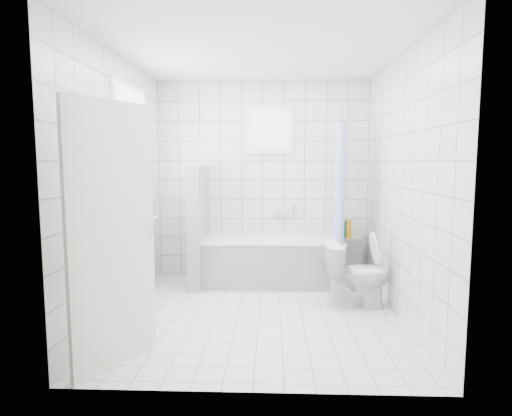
{
  "coord_description": "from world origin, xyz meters",
  "views": [
    {
      "loc": [
        0.13,
        -4.23,
        1.56
      ],
      "look_at": [
        -0.05,
        0.35,
        1.05
      ],
      "focal_mm": 30.0,
      "sensor_mm": 36.0,
      "label": 1
    }
  ],
  "objects": [
    {
      "name": "ground",
      "position": [
        0.0,
        0.0,
        0.0
      ],
      "size": [
        3.0,
        3.0,
        0.0
      ],
      "primitive_type": "plane",
      "color": "white",
      "rests_on": "ground"
    },
    {
      "name": "ceiling",
      "position": [
        0.0,
        0.0,
        2.6
      ],
      "size": [
        3.0,
        3.0,
        0.0
      ],
      "primitive_type": "plane",
      "rotation": [
        3.14,
        0.0,
        0.0
      ],
      "color": "white",
      "rests_on": "ground"
    },
    {
      "name": "wall_back",
      "position": [
        0.0,
        1.5,
        1.3
      ],
      "size": [
        2.8,
        0.02,
        2.6
      ],
      "primitive_type": "cube",
      "color": "white",
      "rests_on": "ground"
    },
    {
      "name": "wall_front",
      "position": [
        0.0,
        -1.5,
        1.3
      ],
      "size": [
        2.8,
        0.02,
        2.6
      ],
      "primitive_type": "cube",
      "color": "white",
      "rests_on": "ground"
    },
    {
      "name": "wall_left",
      "position": [
        -1.4,
        0.0,
        1.3
      ],
      "size": [
        0.02,
        3.0,
        2.6
      ],
      "primitive_type": "cube",
      "color": "white",
      "rests_on": "ground"
    },
    {
      "name": "wall_right",
      "position": [
        1.4,
        0.0,
        1.3
      ],
      "size": [
        0.02,
        3.0,
        2.6
      ],
      "primitive_type": "cube",
      "color": "white",
      "rests_on": "ground"
    },
    {
      "name": "window_left",
      "position": [
        -1.35,
        0.3,
        1.6
      ],
      "size": [
        0.01,
        0.9,
        1.4
      ],
      "primitive_type": "cube",
      "color": "white",
      "rests_on": "wall_left"
    },
    {
      "name": "window_back",
      "position": [
        0.1,
        1.46,
        1.95
      ],
      "size": [
        0.5,
        0.01,
        0.5
      ],
      "primitive_type": "cube",
      "color": "white",
      "rests_on": "wall_back"
    },
    {
      "name": "window_sill",
      "position": [
        -1.31,
        0.3,
        0.86
      ],
      "size": [
        0.18,
        1.02,
        0.08
      ],
      "primitive_type": "cube",
      "color": "white",
      "rests_on": "wall_left"
    },
    {
      "name": "door",
      "position": [
        -1.06,
        -1.13,
        1.0
      ],
      "size": [
        0.42,
        0.72,
        2.0
      ],
      "primitive_type": "cube",
      "rotation": [
        0.0,
        0.0,
        -0.5
      ],
      "color": "silver",
      "rests_on": "ground"
    },
    {
      "name": "bathtub",
      "position": [
        0.14,
        1.13,
        0.29
      ],
      "size": [
        1.74,
        0.77,
        0.58
      ],
      "color": "white",
      "rests_on": "ground"
    },
    {
      "name": "partition_wall",
      "position": [
        -0.8,
        1.07,
        0.75
      ],
      "size": [
        0.15,
        0.85,
        1.5
      ],
      "primitive_type": "cube",
      "color": "white",
      "rests_on": "ground"
    },
    {
      "name": "tiled_ledge",
      "position": [
        1.1,
        1.38,
        0.28
      ],
      "size": [
        0.4,
        0.24,
        0.55
      ],
      "primitive_type": "cube",
      "color": "white",
      "rests_on": "ground"
    },
    {
      "name": "toilet",
      "position": [
        1.03,
        0.25,
        0.35
      ],
      "size": [
        0.74,
        0.49,
        0.71
      ],
      "primitive_type": "imported",
      "rotation": [
        0.0,
        0.0,
        1.71
      ],
      "color": "white",
      "rests_on": "ground"
    },
    {
      "name": "curtain_rod",
      "position": [
        0.95,
        1.1,
        2.0
      ],
      "size": [
        0.02,
        0.8,
        0.02
      ],
      "primitive_type": "cylinder",
      "rotation": [
        1.57,
        0.0,
        0.0
      ],
      "color": "silver",
      "rests_on": "wall_back"
    },
    {
      "name": "shower_curtain",
      "position": [
        0.95,
        0.97,
        1.1
      ],
      "size": [
        0.14,
        0.48,
        1.78
      ],
      "primitive_type": null,
      "color": "#5369F3",
      "rests_on": "curtain_rod"
    },
    {
      "name": "tub_faucet",
      "position": [
        0.24,
        1.46,
        0.85
      ],
      "size": [
        0.18,
        0.06,
        0.06
      ],
      "primitive_type": "cube",
      "color": "silver",
      "rests_on": "wall_back"
    },
    {
      "name": "sill_bottles",
      "position": [
        -1.3,
        0.4,
        1.04
      ],
      "size": [
        0.15,
        0.59,
        0.32
      ],
      "color": "silver",
      "rests_on": "window_sill"
    },
    {
      "name": "ledge_bottles",
      "position": [
        1.08,
        1.35,
        0.67
      ],
      "size": [
        0.13,
        0.17,
        0.24
      ],
      "color": "#168538",
      "rests_on": "tiled_ledge"
    }
  ]
}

